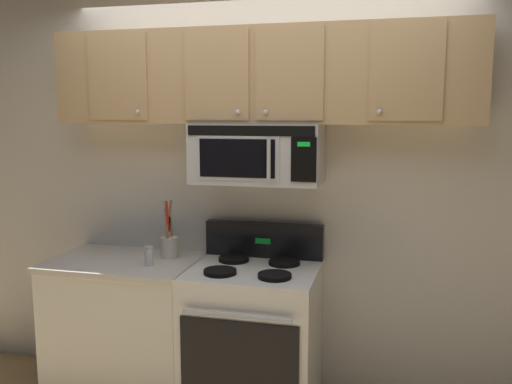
# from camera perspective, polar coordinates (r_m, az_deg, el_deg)

# --- Properties ---
(back_wall) EXTENTS (5.20, 0.10, 2.70)m
(back_wall) POSITION_cam_1_polar(r_m,az_deg,el_deg) (3.49, 1.20, 0.69)
(back_wall) COLOR silver
(back_wall) RESTS_ON ground_plane
(stove_range) EXTENTS (0.76, 0.69, 1.12)m
(stove_range) POSITION_cam_1_polar(r_m,az_deg,el_deg) (3.38, -0.28, -15.12)
(stove_range) COLOR white
(stove_range) RESTS_ON ground_plane
(over_range_microwave) EXTENTS (0.76, 0.43, 0.35)m
(over_range_microwave) POSITION_cam_1_polar(r_m,az_deg,el_deg) (3.22, 0.21, 4.09)
(over_range_microwave) COLOR #B7BABF
(upper_cabinets) EXTENTS (2.50, 0.36, 0.55)m
(upper_cabinets) POSITION_cam_1_polar(r_m,az_deg,el_deg) (3.25, 0.36, 12.06)
(upper_cabinets) COLOR tan
(counter_segment) EXTENTS (0.93, 0.65, 0.90)m
(counter_segment) POSITION_cam_1_polar(r_m,az_deg,el_deg) (3.67, -13.43, -13.66)
(counter_segment) COLOR white
(counter_segment) RESTS_ON ground_plane
(utensil_crock_cream) EXTENTS (0.12, 0.13, 0.38)m
(utensil_crock_cream) POSITION_cam_1_polar(r_m,az_deg,el_deg) (3.49, -9.13, -5.18)
(utensil_crock_cream) COLOR beige
(utensil_crock_cream) RESTS_ON counter_segment
(salt_shaker) EXTENTS (0.05, 0.05, 0.12)m
(salt_shaker) POSITION_cam_1_polar(r_m,az_deg,el_deg) (3.34, -11.21, -6.63)
(salt_shaker) COLOR white
(salt_shaker) RESTS_ON counter_segment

